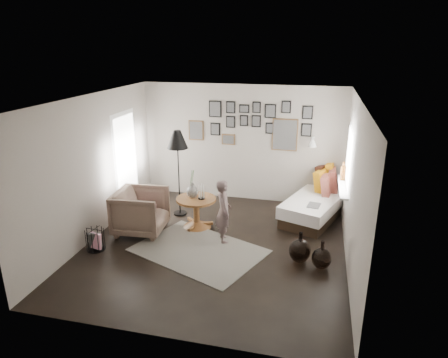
% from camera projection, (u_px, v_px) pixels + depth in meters
% --- Properties ---
extents(ground, '(4.80, 4.80, 0.00)m').
position_uv_depth(ground, '(215.00, 246.00, 7.12)').
color(ground, black).
rests_on(ground, ground).
extents(wall_back, '(4.50, 0.00, 4.50)m').
position_uv_depth(wall_back, '(242.00, 143.00, 8.91)').
color(wall_back, '#9F968B').
rests_on(wall_back, ground).
extents(wall_front, '(4.50, 0.00, 4.50)m').
position_uv_depth(wall_front, '(160.00, 243.00, 4.49)').
color(wall_front, '#9F968B').
rests_on(wall_front, ground).
extents(wall_left, '(0.00, 4.80, 4.80)m').
position_uv_depth(wall_left, '(94.00, 168.00, 7.19)').
color(wall_left, '#9F968B').
rests_on(wall_left, ground).
extents(wall_right, '(0.00, 4.80, 4.80)m').
position_uv_depth(wall_right, '(354.00, 188.00, 6.20)').
color(wall_right, '#9F968B').
rests_on(wall_right, ground).
extents(ceiling, '(4.80, 4.80, 0.00)m').
position_uv_depth(ceiling, '(214.00, 99.00, 6.28)').
color(ceiling, white).
rests_on(ceiling, wall_back).
extents(door_left, '(0.00, 2.14, 2.14)m').
position_uv_depth(door_left, '(126.00, 163.00, 8.37)').
color(door_left, white).
rests_on(door_left, wall_left).
extents(window_right, '(0.15, 1.32, 1.30)m').
position_uv_depth(window_right, '(343.00, 182.00, 7.57)').
color(window_right, white).
rests_on(window_right, wall_right).
extents(gallery_wall, '(2.74, 0.03, 1.08)m').
position_uv_depth(gallery_wall, '(255.00, 125.00, 8.68)').
color(gallery_wall, brown).
rests_on(gallery_wall, wall_back).
extents(wall_sconce, '(0.18, 0.36, 0.16)m').
position_uv_depth(wall_sconce, '(313.00, 143.00, 8.27)').
color(wall_sconce, white).
rests_on(wall_sconce, wall_back).
extents(rug, '(2.52, 2.18, 0.01)m').
position_uv_depth(rug, '(199.00, 250.00, 6.95)').
color(rug, '#B7B2A0').
rests_on(rug, ground).
extents(pedestal_table, '(0.77, 0.77, 0.61)m').
position_uv_depth(pedestal_table, '(196.00, 214.00, 7.77)').
color(pedestal_table, brown).
rests_on(pedestal_table, ground).
extents(vase, '(0.22, 0.22, 0.55)m').
position_uv_depth(vase, '(192.00, 189.00, 7.64)').
color(vase, black).
rests_on(vase, pedestal_table).
extents(candles, '(0.13, 0.13, 0.29)m').
position_uv_depth(candles, '(201.00, 192.00, 7.59)').
color(candles, black).
rests_on(candles, pedestal_table).
extents(daybed, '(1.50, 2.19, 1.00)m').
position_uv_depth(daybed, '(317.00, 201.00, 8.32)').
color(daybed, black).
rests_on(daybed, ground).
extents(magazine_on_daybed, '(0.27, 0.34, 0.02)m').
position_uv_depth(magazine_on_daybed, '(314.00, 205.00, 7.68)').
color(magazine_on_daybed, black).
rests_on(magazine_on_daybed, daybed).
extents(armchair, '(0.99, 0.96, 0.84)m').
position_uv_depth(armchair, '(141.00, 211.00, 7.53)').
color(armchair, brown).
rests_on(armchair, ground).
extents(armchair_cushion, '(0.40, 0.41, 0.17)m').
position_uv_depth(armchair_cushion, '(143.00, 208.00, 7.55)').
color(armchair_cushion, white).
rests_on(armchair_cushion, armchair).
extents(floor_lamp, '(0.42, 0.42, 1.79)m').
position_uv_depth(floor_lamp, '(177.00, 143.00, 7.95)').
color(floor_lamp, black).
rests_on(floor_lamp, ground).
extents(magazine_basket, '(0.33, 0.33, 0.38)m').
position_uv_depth(magazine_basket, '(95.00, 239.00, 6.95)').
color(magazine_basket, black).
rests_on(magazine_basket, ground).
extents(demijohn_large, '(0.35, 0.35, 0.53)m').
position_uv_depth(demijohn_large, '(300.00, 251.00, 6.54)').
color(demijohn_large, black).
rests_on(demijohn_large, ground).
extents(demijohn_small, '(0.31, 0.31, 0.48)m').
position_uv_depth(demijohn_small, '(321.00, 258.00, 6.36)').
color(demijohn_small, black).
rests_on(demijohn_small, ground).
extents(child, '(0.43, 0.50, 1.17)m').
position_uv_depth(child, '(224.00, 211.00, 7.12)').
color(child, '#695453').
rests_on(child, ground).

